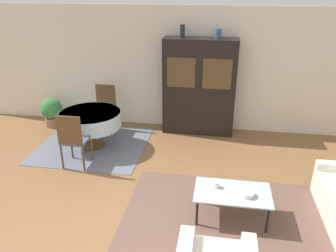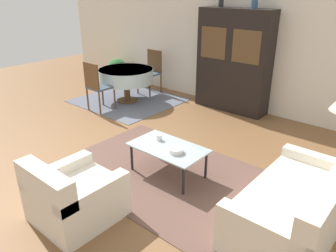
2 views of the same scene
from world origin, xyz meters
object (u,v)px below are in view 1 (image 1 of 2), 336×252
cup (216,185)px  bowl (247,194)px  coffee_table (232,194)px  dining_table (91,119)px  display_cabinet (199,87)px  vase_short (218,34)px  dining_chair_near (73,138)px  vase_tall (182,31)px  dining_chair_far (105,105)px  potted_plant (52,111)px

cup → bowl: bearing=-17.9°
coffee_table → dining_table: dining_table is taller
display_cabinet → vase_short: bearing=0.2°
coffee_table → dining_chair_near: (-2.78, 0.97, 0.20)m
dining_table → coffee_table: bearing=-33.0°
display_cabinet → dining_chair_near: bearing=-136.8°
vase_short → vase_tall: bearing=-180.0°
dining_chair_near → dining_chair_far: same height
dining_table → dining_chair_far: (-0.00, 0.84, -0.01)m
dining_chair_far → potted_plant: (-1.32, 0.04, -0.23)m
display_cabinet → dining_chair_far: size_ratio=2.00×
dining_table → potted_plant: size_ratio=1.81×
dining_chair_near → bowl: bearing=-19.1°
cup → vase_tall: bearing=106.9°
bowl → display_cabinet: bearing=106.9°
vase_short → potted_plant: bearing=-176.4°
dining_chair_far → cup: (2.55, -2.57, -0.12)m
dining_chair_near → potted_plant: size_ratio=1.54×
dining_chair_near → vase_tall: vase_tall is taller
coffee_table → vase_tall: size_ratio=4.05×
bowl → vase_short: size_ratio=0.99×
vase_short → potted_plant: 4.15m
dining_table → bowl: bearing=-32.1°
display_cabinet → dining_table: size_ratio=1.70×
cup → potted_plant: potted_plant is taller
coffee_table → vase_short: 3.43m
cup → dining_table: bearing=145.8°
coffee_table → vase_short: bearing=97.3°
display_cabinet → dining_chair_near: (-2.07, -1.94, -0.44)m
dining_chair_near → dining_table: bearing=90.0°
dining_chair_far → bowl: bearing=137.7°
display_cabinet → bowl: bearing=-73.1°
display_cabinet → potted_plant: (-3.39, -0.23, -0.67)m
dining_table → vase_tall: (1.68, 1.11, 1.60)m
vase_short → display_cabinet: bearing=-179.8°
dining_chair_near → dining_chair_far: size_ratio=1.00×
cup → potted_plant: 4.67m
vase_tall → potted_plant: (-3.01, -0.23, -1.84)m
dining_table → vase_tall: size_ratio=4.66×
dining_table → bowl: (2.97, -1.87, -0.14)m
dining_table → vase_short: vase_short is taller
coffee_table → potted_plant: 4.90m
vase_short → potted_plant: vase_short is taller
dining_chair_far → bowl: (2.97, -2.70, -0.13)m
dining_table → bowl: dining_table is taller
dining_chair_far → vase_short: 2.89m
display_cabinet → cup: size_ratio=23.62×
bowl → vase_tall: bearing=113.4°
coffee_table → potted_plant: (-4.10, 2.68, -0.03)m
dining_table → dining_chair_far: dining_chair_far is taller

